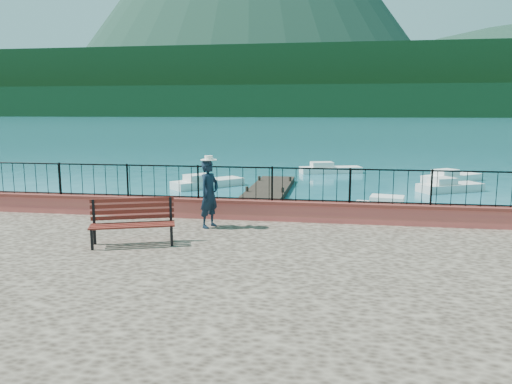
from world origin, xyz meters
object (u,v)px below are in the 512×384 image
(boat_0, at_px, (124,213))
(boat_5, at_px, (452,175))
(person, at_px, (209,194))
(boat_3, at_px, (208,180))
(park_bench, at_px, (133,232))
(boat_2, at_px, (450,184))
(boat_1, at_px, (401,206))
(boat_4, at_px, (331,167))

(boat_0, height_order, boat_5, same)
(person, xyz_separation_m, boat_3, (-3.82, 14.41, -1.72))
(park_bench, xyz_separation_m, person, (1.34, 2.04, 0.60))
(boat_5, bearing_deg, boat_2, -141.83)
(park_bench, distance_m, person, 2.52)
(person, distance_m, boat_3, 15.01)
(person, height_order, boat_0, person)
(boat_1, distance_m, boat_3, 11.68)
(boat_3, bearing_deg, boat_5, -27.23)
(boat_1, bearing_deg, boat_3, 158.81)
(person, relative_size, boat_3, 0.44)
(person, bearing_deg, park_bench, 170.45)
(boat_1, bearing_deg, boat_4, 113.35)
(boat_3, bearing_deg, boat_2, -42.54)
(boat_5, bearing_deg, person, -157.46)
(person, distance_m, boat_4, 22.26)
(person, distance_m, boat_2, 17.83)
(park_bench, relative_size, boat_0, 0.62)
(boat_0, relative_size, boat_5, 0.83)
(park_bench, xyz_separation_m, boat_4, (4.34, 24.04, -1.12))
(park_bench, height_order, boat_2, park_bench)
(boat_0, bearing_deg, boat_2, 44.30)
(boat_4, bearing_deg, person, -114.34)
(boat_2, bearing_deg, park_bench, -150.02)
(person, xyz_separation_m, boat_1, (6.10, 8.25, -1.72))
(park_bench, distance_m, boat_3, 16.68)
(person, distance_m, boat_0, 7.13)
(park_bench, bearing_deg, boat_4, 59.81)
(person, bearing_deg, boat_1, -12.71)
(park_bench, distance_m, boat_0, 7.93)
(boat_5, bearing_deg, boat_3, 159.11)
(boat_1, height_order, boat_4, same)
(person, relative_size, boat_0, 0.55)
(boat_3, bearing_deg, person, -120.20)
(park_bench, relative_size, boat_2, 0.59)
(boat_3, height_order, boat_5, same)
(boat_0, height_order, boat_2, same)
(park_bench, height_order, boat_4, park_bench)
(boat_1, bearing_deg, boat_5, 78.73)
(boat_3, bearing_deg, boat_1, -76.89)
(boat_0, bearing_deg, boat_4, 74.76)
(boat_4, bearing_deg, boat_1, -93.87)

